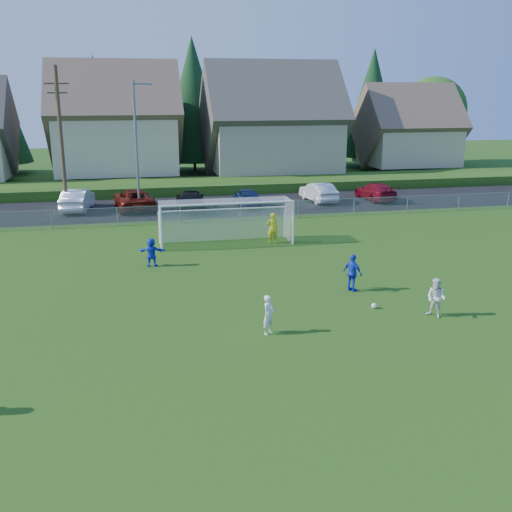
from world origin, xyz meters
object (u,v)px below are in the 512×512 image
object	(u,v)px
player_blue_a	(353,273)
car_e	(247,197)
player_white_b	(436,298)
car_c	(134,199)
car_d	(190,200)
soccer_ball	(374,306)
car_g	(376,191)
goalkeeper	(273,228)
soccer_goal	(225,215)
player_white_a	(269,315)
car_b	(77,200)
player_blue_b	(152,252)
car_f	(318,192)

from	to	relation	value
player_blue_a	car_e	distance (m)	20.07
player_white_b	car_e	distance (m)	23.77
car_c	car_d	distance (m)	4.09
car_e	player_white_b	bearing A→B (deg)	96.52
soccer_ball	car_g	world-z (taller)	car_g
car_g	player_white_b	bearing A→B (deg)	68.83
soccer_ball	goalkeeper	xyz separation A→B (m)	(-1.39, 11.16, 0.76)
soccer_ball	soccer_goal	xyz separation A→B (m)	(-3.98, 11.71, 1.52)
player_white_a	car_b	world-z (taller)	car_b
goalkeeper	soccer_goal	size ratio (longest dim) A/B	0.23
player_blue_a	soccer_goal	size ratio (longest dim) A/B	0.22
car_b	player_white_b	bearing A→B (deg)	127.77
car_b	soccer_goal	bearing A→B (deg)	134.04
player_blue_b	soccer_goal	bearing A→B (deg)	-126.31
car_b	car_e	world-z (taller)	car_b
soccer_ball	car_g	xyz separation A→B (m)	(9.89, 22.97, 0.57)
player_white_b	car_f	bearing A→B (deg)	139.48
soccer_goal	car_c	bearing A→B (deg)	113.10
player_blue_a	car_e	world-z (taller)	player_blue_a
car_f	car_g	xyz separation A→B (m)	(4.62, -0.32, -0.05)
player_blue_b	goalkeeper	bearing A→B (deg)	-142.53
player_blue_a	car_b	xyz separation A→B (m)	(-12.72, 21.22, -0.02)
player_white_a	goalkeeper	xyz separation A→B (m)	(3.29, 12.75, 0.16)
player_blue_b	player_blue_a	bearing A→B (deg)	157.48
soccer_ball	player_blue_b	distance (m)	11.46
player_blue_b	soccer_goal	world-z (taller)	soccer_goal
player_blue_a	goalkeeper	bearing A→B (deg)	-22.62
car_e	car_b	bearing A→B (deg)	-4.98
car_e	player_blue_a	bearing A→B (deg)	92.02
soccer_goal	goalkeeper	bearing A→B (deg)	-11.96
car_b	player_blue_b	bearing A→B (deg)	113.29
car_e	soccer_goal	xyz separation A→B (m)	(-3.37, -10.57, 0.91)
player_white_a	player_white_b	bearing A→B (deg)	-41.53
player_blue_b	car_e	world-z (taller)	car_e
soccer_ball	car_f	xyz separation A→B (m)	(5.28, 23.29, 0.63)
car_g	car_b	bearing A→B (deg)	-4.16
car_e	car_g	size ratio (longest dim) A/B	0.89
car_d	car_e	distance (m)	4.26
car_f	soccer_goal	bearing A→B (deg)	46.29
player_white_a	car_c	distance (m)	24.96
car_b	car_e	size ratio (longest dim) A/B	1.15
player_blue_b	car_g	world-z (taller)	player_blue_b
player_white_a	player_white_b	xyz separation A→B (m)	(6.57, 0.24, 0.05)
car_d	car_g	size ratio (longest dim) A/B	1.04
player_white_b	car_f	distance (m)	24.87
car_g	player_blue_a	bearing A→B (deg)	61.39
goalkeeper	car_d	bearing A→B (deg)	-65.55
car_d	soccer_goal	bearing A→B (deg)	98.81
player_blue_a	goalkeeper	world-z (taller)	goalkeeper
player_blue_b	player_white_b	bearing A→B (deg)	149.83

